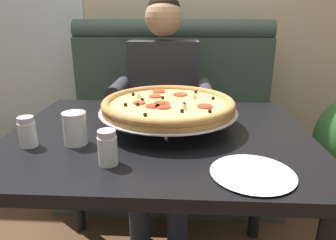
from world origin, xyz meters
The scene contains 9 objects.
booth_bench centered at (0.00, 0.90, 0.40)m, with size 1.40×0.78×1.13m.
dining_table centered at (0.00, 0.00, 0.65)m, with size 1.11×0.87×0.74m.
diner_main centered at (-0.03, 0.64, 0.71)m, with size 0.54×0.64×1.27m.
pizza centered at (0.03, 0.07, 0.83)m, with size 0.53×0.53×0.12m.
shaker_parmesan centered at (-0.13, -0.26, 0.79)m, with size 0.06×0.06×0.11m.
shaker_oregano centered at (-0.42, -0.15, 0.79)m, with size 0.06×0.06×0.10m.
plate_near_left centered at (0.28, -0.30, 0.75)m, with size 0.23×0.23×0.02m.
drinking_glass centered at (-0.27, -0.12, 0.79)m, with size 0.08×0.08×0.11m.
patio_chair centered at (-1.40, 2.18, 0.52)m, with size 0.43×0.43×0.86m.
Camera 1 is at (0.09, -1.05, 1.16)m, focal length 32.56 mm.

